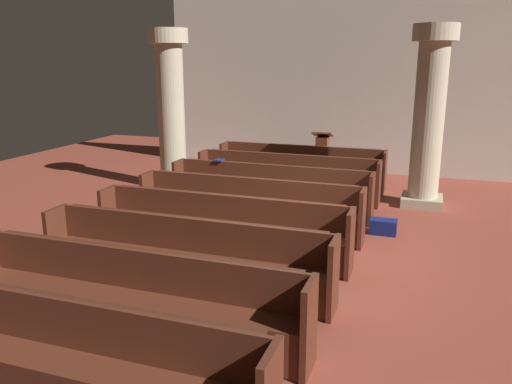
# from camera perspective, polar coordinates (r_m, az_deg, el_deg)

# --- Properties ---
(ground_plane) EXTENTS (19.20, 19.20, 0.00)m
(ground_plane) POSITION_cam_1_polar(r_m,az_deg,el_deg) (7.44, 4.65, -7.09)
(ground_plane) COLOR brown
(back_wall) EXTENTS (10.00, 0.16, 4.50)m
(back_wall) POSITION_cam_1_polar(r_m,az_deg,el_deg) (12.91, 11.84, 12.09)
(back_wall) COLOR beige
(back_wall) RESTS_ON ground
(pew_row_0) EXTENTS (3.70, 0.47, 0.88)m
(pew_row_0) POSITION_cam_1_polar(r_m,az_deg,el_deg) (11.40, 5.00, 3.05)
(pew_row_0) COLOR #562819
(pew_row_0) RESTS_ON ground
(pew_row_1) EXTENTS (3.70, 0.46, 0.88)m
(pew_row_1) POSITION_cam_1_polar(r_m,az_deg,el_deg) (10.32, 3.44, 1.87)
(pew_row_1) COLOR #562819
(pew_row_1) RESTS_ON ground
(pew_row_2) EXTENTS (3.70, 0.46, 0.88)m
(pew_row_2) POSITION_cam_1_polar(r_m,az_deg,el_deg) (9.26, 1.53, 0.41)
(pew_row_2) COLOR #562819
(pew_row_2) RESTS_ON ground
(pew_row_3) EXTENTS (3.70, 0.46, 0.88)m
(pew_row_3) POSITION_cam_1_polar(r_m,az_deg,el_deg) (8.22, -0.88, -1.42)
(pew_row_3) COLOR #562819
(pew_row_3) RESTS_ON ground
(pew_row_4) EXTENTS (3.70, 0.46, 0.88)m
(pew_row_4) POSITION_cam_1_polar(r_m,az_deg,el_deg) (7.21, -3.97, -3.77)
(pew_row_4) COLOR #562819
(pew_row_4) RESTS_ON ground
(pew_row_5) EXTENTS (3.70, 0.47, 0.88)m
(pew_row_5) POSITION_cam_1_polar(r_m,az_deg,el_deg) (6.24, -8.08, -6.85)
(pew_row_5) COLOR #562819
(pew_row_5) RESTS_ON ground
(pew_row_6) EXTENTS (3.70, 0.46, 0.88)m
(pew_row_6) POSITION_cam_1_polar(r_m,az_deg,el_deg) (5.34, -13.72, -10.94)
(pew_row_6) COLOR #562819
(pew_row_6) RESTS_ON ground
(pew_row_7) EXTENTS (3.70, 0.46, 0.88)m
(pew_row_7) POSITION_cam_1_polar(r_m,az_deg,el_deg) (4.55, -21.73, -16.39)
(pew_row_7) COLOR #562819
(pew_row_7) RESTS_ON ground
(pillar_aisle_side) EXTENTS (0.81, 0.81, 3.36)m
(pillar_aisle_side) POSITION_cam_1_polar(r_m,az_deg,el_deg) (10.11, 18.73, 8.19)
(pillar_aisle_side) COLOR tan
(pillar_aisle_side) RESTS_ON ground
(pillar_far_side) EXTENTS (0.81, 0.81, 3.36)m
(pillar_far_side) POSITION_cam_1_polar(r_m,az_deg,el_deg) (11.11, -9.45, 9.26)
(pillar_far_side) COLOR tan
(pillar_far_side) RESTS_ON ground
(lectern) EXTENTS (0.48, 0.45, 1.08)m
(lectern) POSITION_cam_1_polar(r_m,az_deg,el_deg) (12.44, 7.36, 3.85)
(lectern) COLOR #562B1A
(lectern) RESTS_ON ground
(hymn_book) EXTENTS (0.15, 0.19, 0.03)m
(hymn_book) POSITION_cam_1_polar(r_m,az_deg,el_deg) (9.71, -4.13, 3.57)
(hymn_book) COLOR navy
(hymn_book) RESTS_ON pew_row_2
(kneeler_box_navy) EXTENTS (0.42, 0.25, 0.24)m
(kneeler_box_navy) POSITION_cam_1_polar(r_m,az_deg,el_deg) (8.52, 14.01, -3.78)
(kneeler_box_navy) COLOR navy
(kneeler_box_navy) RESTS_ON ground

